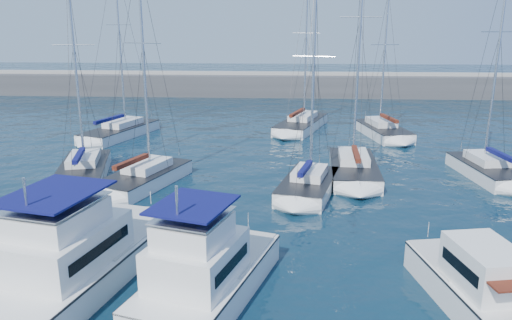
# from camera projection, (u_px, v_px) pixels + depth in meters

# --- Properties ---
(ground) EXTENTS (220.00, 220.00, 0.00)m
(ground) POSITION_uv_depth(u_px,v_px,m) (241.00, 250.00, 23.82)
(ground) COLOR black
(ground) RESTS_ON ground
(breakwater) EXTENTS (160.00, 6.00, 4.45)m
(breakwater) POSITION_uv_depth(u_px,v_px,m) (272.00, 88.00, 73.55)
(breakwater) COLOR #424244
(breakwater) RESTS_ON ground
(motor_yacht_port_inner) EXTENTS (6.28, 11.18, 4.69)m
(motor_yacht_port_inner) POSITION_uv_depth(u_px,v_px,m) (78.00, 256.00, 20.63)
(motor_yacht_port_inner) COLOR white
(motor_yacht_port_inner) RESTS_ON ground
(motor_yacht_stbd_inner) EXTENTS (5.47, 8.52, 4.69)m
(motor_yacht_stbd_inner) POSITION_uv_depth(u_px,v_px,m) (205.00, 274.00, 19.21)
(motor_yacht_stbd_inner) COLOR white
(motor_yacht_stbd_inner) RESTS_ON ground
(motor_yacht_stbd_outer) EXTENTS (3.55, 6.91, 3.20)m
(motor_yacht_stbd_outer) POSITION_uv_depth(u_px,v_px,m) (474.00, 285.00, 18.73)
(motor_yacht_stbd_outer) COLOR white
(motor_yacht_stbd_outer) RESTS_ON ground
(sailboat_mid_a) EXTENTS (4.97, 8.60, 14.42)m
(sailboat_mid_a) POSITION_uv_depth(u_px,v_px,m) (84.00, 170.00, 34.73)
(sailboat_mid_a) COLOR white
(sailboat_mid_a) RESTS_ON ground
(sailboat_mid_b) EXTENTS (5.36, 8.11, 14.75)m
(sailboat_mid_b) POSITION_uv_depth(u_px,v_px,m) (144.00, 177.00, 33.11)
(sailboat_mid_b) COLOR white
(sailboat_mid_b) RESTS_ON ground
(sailboat_mid_c) EXTENTS (4.44, 7.14, 13.55)m
(sailboat_mid_c) POSITION_uv_depth(u_px,v_px,m) (308.00, 185.00, 31.52)
(sailboat_mid_c) COLOR white
(sailboat_mid_c) RESTS_ON ground
(sailboat_mid_d) EXTENTS (3.60, 8.63, 17.40)m
(sailboat_mid_d) POSITION_uv_depth(u_px,v_px,m) (353.00, 168.00, 35.19)
(sailboat_mid_d) COLOR white
(sailboat_mid_d) RESTS_ON ground
(sailboat_mid_e) EXTENTS (3.95, 7.48, 15.84)m
(sailboat_mid_e) POSITION_uv_depth(u_px,v_px,m) (488.00, 170.00, 34.81)
(sailboat_mid_e) COLOR white
(sailboat_mid_e) RESTS_ON ground
(sailboat_back_a) EXTENTS (5.72, 9.55, 16.47)m
(sailboat_back_a) POSITION_uv_depth(u_px,v_px,m) (120.00, 131.00, 47.14)
(sailboat_back_a) COLOR white
(sailboat_back_a) RESTS_ON ground
(sailboat_back_b) EXTENTS (5.92, 9.89, 15.12)m
(sailboat_back_b) POSITION_uv_depth(u_px,v_px,m) (301.00, 124.00, 50.41)
(sailboat_back_b) COLOR white
(sailboat_back_b) RESTS_ON ground
(sailboat_back_c) EXTENTS (4.62, 8.40, 13.51)m
(sailboat_back_c) POSITION_uv_depth(u_px,v_px,m) (382.00, 131.00, 47.45)
(sailboat_back_c) COLOR white
(sailboat_back_c) RESTS_ON ground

